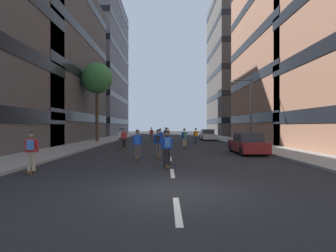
{
  "coord_description": "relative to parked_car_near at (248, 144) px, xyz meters",
  "views": [
    {
      "loc": [
        -0.27,
        -8.36,
        1.99
      ],
      "look_at": [
        0.0,
        26.86,
        1.98
      ],
      "focal_mm": 28.93,
      "sensor_mm": 36.0,
      "label": 1
    }
  ],
  "objects": [
    {
      "name": "streetlamp_right",
      "position": [
        2.25,
        7.53,
        3.44
      ],
      "size": [
        2.13,
        0.3,
        6.5
      ],
      "color": "#3F3F44",
      "rests_on": "sidewalk_right"
    },
    {
      "name": "skater_11",
      "position": [
        -2.6,
        9.85,
        0.29
      ],
      "size": [
        0.57,
        0.92,
        1.78
      ],
      "color": "brown",
      "rests_on": "ground_plane"
    },
    {
      "name": "sidewalk_right",
      "position": [
        2.97,
        15.4,
        -0.63
      ],
      "size": [
        3.55,
        64.31,
        0.14
      ],
      "primitive_type": "cube",
      "color": "gray",
      "rests_on": "ground_plane"
    },
    {
      "name": "skater_4",
      "position": [
        -5.91,
        19.72,
        0.32
      ],
      "size": [
        0.55,
        0.91,
        1.78
      ],
      "color": "brown",
      "rests_on": "ground_plane"
    },
    {
      "name": "building_left_mid",
      "position": [
        -23.6,
        15.12,
        9.57
      ],
      "size": [
        15.53,
        21.81,
        20.36
      ],
      "color": "#4C4744",
      "rests_on": "ground_plane"
    },
    {
      "name": "sidewalk_left",
      "position": [
        -14.12,
        15.4,
        -0.63
      ],
      "size": [
        3.55,
        64.31,
        0.14
      ],
      "primitive_type": "cube",
      "color": "gray",
      "rests_on": "ground_plane"
    },
    {
      "name": "building_right_far",
      "position": [
        12.45,
        41.2,
        14.87
      ],
      "size": [
        15.53,
        18.55,
        30.95
      ],
      "color": "#4C4744",
      "rests_on": "ground_plane"
    },
    {
      "name": "ground_plane",
      "position": [
        -5.57,
        12.47,
        -0.7
      ],
      "size": [
        140.31,
        140.31,
        0.0
      ],
      "primitive_type": "plane",
      "color": "black"
    },
    {
      "name": "skater_3",
      "position": [
        -6.33,
        -2.52,
        0.32
      ],
      "size": [
        0.54,
        0.91,
        1.78
      ],
      "color": "brown",
      "rests_on": "ground_plane"
    },
    {
      "name": "building_right_mid",
      "position": [
        12.45,
        15.12,
        11.58
      ],
      "size": [
        15.53,
        18.78,
        24.37
      ],
      "color": "#9E6B51",
      "rests_on": "ground_plane"
    },
    {
      "name": "skater_5",
      "position": [
        -6.34,
        4.31,
        0.29
      ],
      "size": [
        0.56,
        0.92,
        1.78
      ],
      "color": "brown",
      "rests_on": "ground_plane"
    },
    {
      "name": "skater_8",
      "position": [
        -7.53,
        -3.3,
        0.29
      ],
      "size": [
        0.54,
        0.91,
        1.78
      ],
      "color": "brown",
      "rests_on": "ground_plane"
    },
    {
      "name": "skater_13",
      "position": [
        -9.5,
        4.28,
        0.29
      ],
      "size": [
        0.56,
        0.92,
        1.78
      ],
      "color": "brown",
      "rests_on": "ground_plane"
    },
    {
      "name": "skater_10",
      "position": [
        -11.5,
        -7.9,
        0.32
      ],
      "size": [
        0.57,
        0.92,
        1.78
      ],
      "color": "brown",
      "rests_on": "ground_plane"
    },
    {
      "name": "parked_car_mid",
      "position": [
        0.0,
        18.79,
        0.0
      ],
      "size": [
        1.82,
        4.4,
        1.52
      ],
      "color": "silver",
      "rests_on": "ground_plane"
    },
    {
      "name": "skater_1",
      "position": [
        -5.61,
        15.52,
        0.32
      ],
      "size": [
        0.57,
        0.92,
        1.78
      ],
      "color": "brown",
      "rests_on": "ground_plane"
    },
    {
      "name": "street_tree_near",
      "position": [
        -14.12,
        13.2,
        6.95
      ],
      "size": [
        3.68,
        3.68,
        9.42
      ],
      "color": "#4C3823",
      "rests_on": "sidewalk_left"
    },
    {
      "name": "skater_6",
      "position": [
        -5.79,
        -6.29,
        0.32
      ],
      "size": [
        0.56,
        0.92,
        1.78
      ],
      "color": "brown",
      "rests_on": "ground_plane"
    },
    {
      "name": "skater_12",
      "position": [
        -5.76,
        13.06,
        0.29
      ],
      "size": [
        0.53,
        0.9,
        1.78
      ],
      "color": "brown",
      "rests_on": "ground_plane"
    },
    {
      "name": "skater_9",
      "position": [
        -11.36,
        14.04,
        0.32
      ],
      "size": [
        0.57,
        0.92,
        1.78
      ],
      "color": "brown",
      "rests_on": "ground_plane"
    },
    {
      "name": "skater_7",
      "position": [
        -7.94,
        19.85,
        0.29
      ],
      "size": [
        0.56,
        0.92,
        1.78
      ],
      "color": "brown",
      "rests_on": "ground_plane"
    },
    {
      "name": "building_left_far",
      "position": [
        -23.6,
        41.2,
        14.51
      ],
      "size": [
        15.53,
        23.79,
        30.24
      ],
      "color": "slate",
      "rests_on": "ground_plane"
    },
    {
      "name": "skater_2",
      "position": [
        -4.14,
        5.47,
        0.32
      ],
      "size": [
        0.57,
        0.92,
        1.78
      ],
      "color": "brown",
      "rests_on": "ground_plane"
    },
    {
      "name": "skater_0",
      "position": [
        -10.08,
        5.99,
        0.29
      ],
      "size": [
        0.57,
        0.92,
        1.78
      ],
      "color": "brown",
      "rests_on": "ground_plane"
    },
    {
      "name": "lane_markings",
      "position": [
        -5.57,
        12.09,
        -0.7
      ],
      "size": [
        0.16,
        52.2,
        0.01
      ],
      "color": "silver",
      "rests_on": "ground_plane"
    },
    {
      "name": "parked_car_near",
      "position": [
        0.0,
        0.0,
        0.0
      ],
      "size": [
        1.82,
        4.4,
        1.52
      ],
      "color": "maroon",
      "rests_on": "ground_plane"
    }
  ]
}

